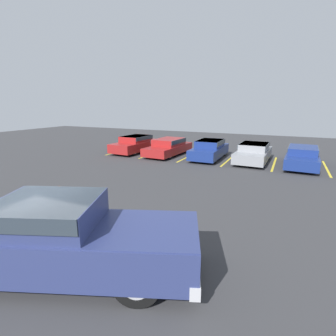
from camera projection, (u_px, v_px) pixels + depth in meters
ground_plane at (32, 255)px, 6.53m from camera, size 60.00×60.00×0.00m
stall_stripe_a at (123, 151)px, 21.24m from camera, size 0.12×4.43×0.01m
stall_stripe_b at (154, 153)px, 20.06m from camera, size 0.12×4.43×0.01m
stall_stripe_c at (189, 156)px, 18.88m from camera, size 0.12×4.43×0.01m
stall_stripe_d at (229, 160)px, 17.70m from camera, size 0.12×4.43×0.01m
stall_stripe_e at (274, 164)px, 16.52m from camera, size 0.12×4.43×0.01m
stall_stripe_f at (327, 168)px, 15.34m from camera, size 0.12×4.43×0.01m
pickup_truck at (65, 238)px, 5.62m from camera, size 6.07×3.89×1.73m
parked_sedan_a at (136, 143)px, 20.47m from camera, size 2.10×4.57×1.27m
parked_sedan_b at (169, 146)px, 19.28m from camera, size 2.09×4.72×1.20m
parked_sedan_c at (210, 149)px, 18.04m from camera, size 1.78×4.37×1.27m
parked_sedan_d at (254, 152)px, 16.97m from camera, size 1.97×4.47×1.20m
parked_sedan_e at (302, 156)px, 15.76m from camera, size 1.93×4.74×1.18m
traffic_cone at (60, 193)px, 10.30m from camera, size 0.45×0.45×0.57m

